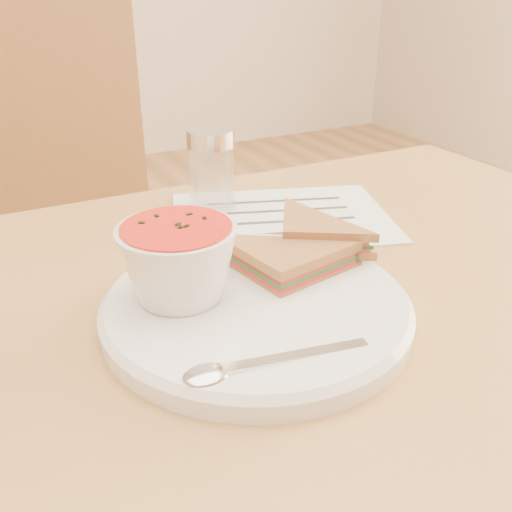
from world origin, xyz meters
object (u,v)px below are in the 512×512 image
chair_far (78,321)px  soup_bowl (179,266)px  plate (256,309)px  condiment_shaker (212,171)px

chair_far → soup_bowl: (0.03, -0.44, 0.30)m
plate → condiment_shaker: (0.07, 0.25, 0.05)m
soup_bowl → condiment_shaker: condiment_shaker is taller
soup_bowl → condiment_shaker: (0.13, 0.22, 0.00)m
chair_far → plate: size_ratio=3.59×
chair_far → soup_bowl: 0.54m
chair_far → condiment_shaker: 0.41m
plate → soup_bowl: bearing=152.6°
chair_far → condiment_shaker: bearing=120.0°
plate → soup_bowl: (-0.06, 0.03, 0.04)m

